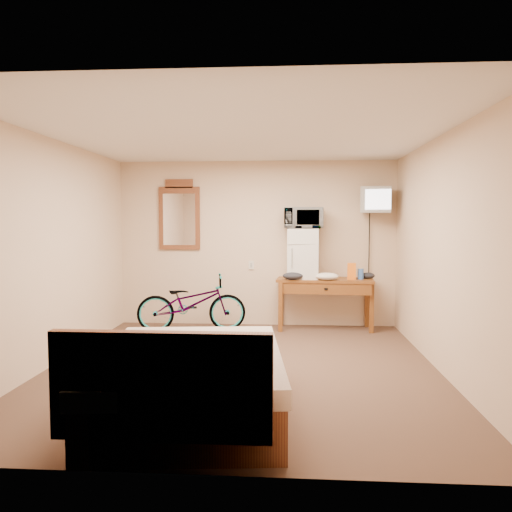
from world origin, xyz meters
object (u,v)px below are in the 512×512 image
desk (325,287)px  crt_television (376,200)px  mini_fridge (303,253)px  bicycle (192,303)px  blue_cup (361,274)px  bed (189,381)px  wall_mirror (179,216)px  microwave (303,218)px

desk → crt_television: 1.45m
mini_fridge → bicycle: 1.78m
mini_fridge → blue_cup: (0.84, -0.06, -0.29)m
desk → bed: bed is taller
bicycle → crt_television: bearing=-94.8°
wall_mirror → bed: size_ratio=0.52×
crt_television → wall_mirror: (-2.93, 0.25, -0.22)m
mini_fridge → wall_mirror: 1.98m
desk → mini_fridge: 0.58m
desk → blue_cup: size_ratio=9.42×
mini_fridge → bicycle: (-1.61, -0.29, -0.71)m
desk → microwave: bearing=169.9°
desk → blue_cup: bearing=-0.6°
wall_mirror → desk: bearing=-7.1°
microwave → bed: 3.82m
mini_fridge → wall_mirror: bearing=173.5°
microwave → bicycle: microwave is taller
microwave → bicycle: 2.04m
blue_cup → bed: bearing=-118.6°
microwave → bicycle: bearing=-171.6°
crt_television → bicycle: bearing=-174.4°
blue_cup → bicycle: bearing=-174.6°
desk → bed: bearing=-111.4°
desk → wall_mirror: wall_mirror is taller
microwave → blue_cup: microwave is taller
blue_cup → wall_mirror: size_ratio=0.14×
mini_fridge → wall_mirror: (-1.89, 0.22, 0.56)m
desk → bed: 3.64m
desk → wall_mirror: bearing=172.9°
bicycle → microwave: bearing=-90.1°
microwave → desk: bearing=-12.0°
microwave → bed: bearing=-108.1°
blue_cup → crt_television: (0.21, 0.03, 1.07)m
wall_mirror → bed: wall_mirror is taller
wall_mirror → microwave: bearing=-6.5°
blue_cup → bed: blue_cup is taller
wall_mirror → bicycle: wall_mirror is taller
microwave → bed: size_ratio=0.27×
bicycle → desk: bearing=-93.4°
wall_mirror → bicycle: (0.28, -0.51, -1.27)m
mini_fridge → bed: (-1.00, -3.44, -0.82)m
crt_television → wall_mirror: bearing=175.1°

